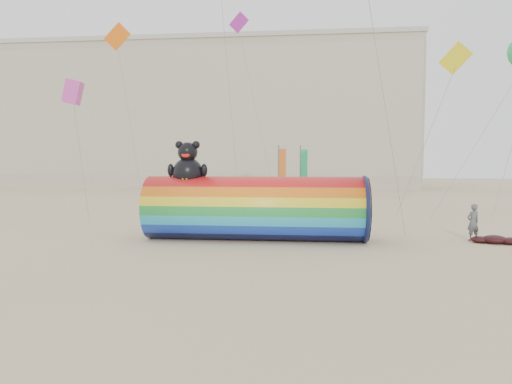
# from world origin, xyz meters

# --- Properties ---
(ground) EXTENTS (160.00, 160.00, 0.00)m
(ground) POSITION_xyz_m (0.00, 0.00, 0.00)
(ground) COLOR #CCB58C
(ground) RESTS_ON ground
(hotel_building) EXTENTS (60.40, 15.40, 20.60)m
(hotel_building) POSITION_xyz_m (-12.00, 45.95, 10.31)
(hotel_building) COLOR #B7AD99
(hotel_building) RESTS_ON ground
(windsock_assembly) EXTENTS (10.99, 3.35, 5.07)m
(windsock_assembly) POSITION_xyz_m (0.50, 1.22, 1.68)
(windsock_assembly) COLOR red
(windsock_assembly) RESTS_ON ground
(kite_handler) EXTENTS (0.79, 0.66, 1.85)m
(kite_handler) POSITION_xyz_m (11.33, 2.08, 0.92)
(kite_handler) COLOR #4D5154
(kite_handler) RESTS_ON ground
(fabric_bundle) EXTENTS (2.62, 1.35, 0.41)m
(fabric_bundle) POSITION_xyz_m (12.30, 1.40, 0.17)
(fabric_bundle) COLOR #3E0B0E
(fabric_bundle) RESTS_ON ground
(festival_banners) EXTENTS (9.94, 1.66, 5.20)m
(festival_banners) POSITION_xyz_m (-0.82, 15.55, 2.64)
(festival_banners) COLOR #59595E
(festival_banners) RESTS_ON ground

